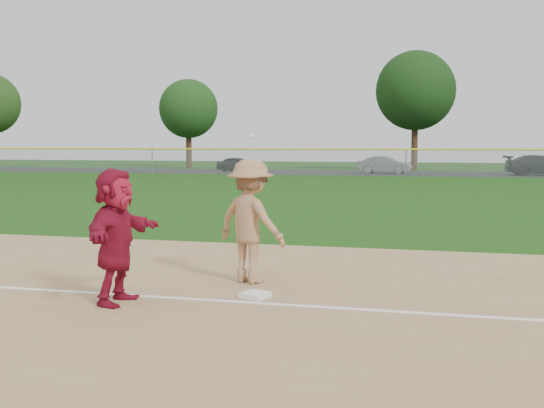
% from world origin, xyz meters
% --- Properties ---
extents(ground, '(160.00, 160.00, 0.00)m').
position_xyz_m(ground, '(0.00, 0.00, 0.00)').
color(ground, '#17440D').
rests_on(ground, ground).
extents(foul_line, '(60.00, 0.10, 0.01)m').
position_xyz_m(foul_line, '(0.00, -0.80, 0.03)').
color(foul_line, white).
rests_on(foul_line, infield_dirt).
extents(parking_asphalt, '(120.00, 10.00, 0.01)m').
position_xyz_m(parking_asphalt, '(0.00, 46.00, 0.01)').
color(parking_asphalt, black).
rests_on(parking_asphalt, ground).
extents(first_base, '(0.48, 0.48, 0.08)m').
position_xyz_m(first_base, '(0.24, -0.44, 0.06)').
color(first_base, white).
rests_on(first_base, infield_dirt).
extents(base_runner, '(0.62, 1.88, 2.02)m').
position_xyz_m(base_runner, '(-1.66, -1.30, 1.03)').
color(base_runner, maroon).
rests_on(base_runner, infield_dirt).
extents(car_left, '(3.89, 2.13, 1.25)m').
position_xyz_m(car_left, '(-14.81, 46.28, 0.64)').
color(car_left, black).
rests_on(car_left, parking_asphalt).
extents(car_mid, '(4.32, 1.81, 1.39)m').
position_xyz_m(car_mid, '(-1.98, 45.12, 0.70)').
color(car_mid, slate).
rests_on(car_mid, parking_asphalt).
extents(car_right, '(5.56, 2.92, 1.54)m').
position_xyz_m(car_right, '(9.78, 44.76, 0.78)').
color(car_right, black).
rests_on(car_right, parking_asphalt).
extents(first_base_play, '(1.56, 1.26, 2.52)m').
position_xyz_m(first_base_play, '(-0.16, 0.67, 1.07)').
color(first_base_play, gray).
rests_on(first_base_play, infield_dirt).
extents(outfield_fence, '(110.00, 0.12, 110.00)m').
position_xyz_m(outfield_fence, '(0.00, 40.00, 1.96)').
color(outfield_fence, '#999EA0').
rests_on(outfield_fence, ground).
extents(tree_1, '(5.80, 5.80, 8.75)m').
position_xyz_m(tree_1, '(-22.00, 53.00, 5.83)').
color(tree_1, '#361F13').
rests_on(tree_1, ground).
extents(tree_2, '(7.00, 7.00, 10.58)m').
position_xyz_m(tree_2, '(0.00, 51.50, 7.06)').
color(tree_2, '#332012').
rests_on(tree_2, ground).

